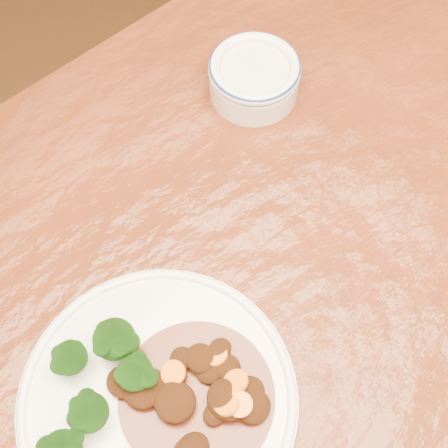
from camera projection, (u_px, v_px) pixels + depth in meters
ground at (259, 417)px, 1.38m from camera, size 4.00×4.00×0.00m
dining_table at (285, 314)px, 0.78m from camera, size 1.53×0.94×0.75m
dinner_plate at (158, 399)px, 0.65m from camera, size 0.29×0.29×0.02m
broccoli_florets at (96, 383)px, 0.62m from camera, size 0.14×0.11×0.05m
mince_stew at (192, 395)px, 0.63m from camera, size 0.16×0.16×0.03m
dip_bowl at (254, 77)px, 0.82m from camera, size 0.12×0.12×0.05m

